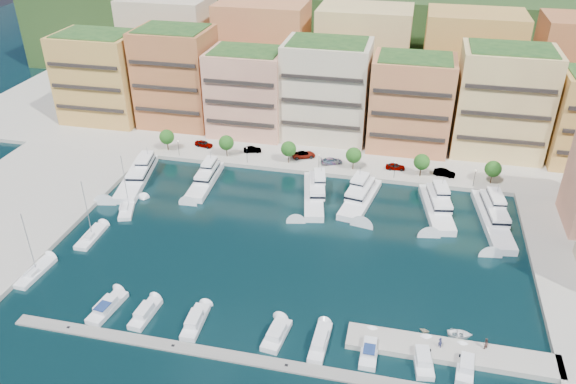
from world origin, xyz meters
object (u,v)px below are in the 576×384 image
(yacht_3, at_px, (314,192))
(sailboat_1, at_px, (91,237))
(tree_1, at_px, (226,143))
(cruiser_2, at_px, (145,314))
(person_1, at_px, (485,343))
(car_5, at_px, (444,173))
(car_3, at_px, (331,161))
(lamppost_3, at_px, (395,167))
(car_1, at_px, (252,150))
(lamppost_4, at_px, (475,175))
(sailboat_0, at_px, (35,273))
(lamppost_2, at_px, (319,160))
(person_0, at_px, (440,342))
(cruiser_1, at_px, (107,308))
(cruiser_6, at_px, (320,343))
(yacht_0, at_px, (138,175))
(tree_4, at_px, (422,162))
(yacht_1, at_px, (206,179))
(car_0, at_px, (204,144))
(cruiser_7, at_px, (369,351))
(yacht_4, at_px, (360,197))
(tree_0, at_px, (167,137))
(cruiser_8, at_px, (423,359))
(yacht_5, at_px, (437,205))
(tender_2, at_px, (460,334))
(cruiser_5, at_px, (276,335))
(car_2, at_px, (304,154))
(tree_3, at_px, (354,155))
(sailboat_2, at_px, (127,208))
(tender_1, at_px, (424,330))
(lamppost_0, at_px, (178,145))
(cruiser_9, at_px, (465,366))
(cruiser_3, at_px, (195,322))
(car_4, at_px, (395,166))
(yacht_6, at_px, (493,216))

(yacht_3, bearing_deg, sailboat_1, -147.36)
(sailboat_1, bearing_deg, tree_1, 68.44)
(cruiser_2, distance_m, person_1, 54.11)
(car_5, bearing_deg, car_3, 99.43)
(sailboat_1, height_order, car_5, sailboat_1)
(lamppost_3, bearing_deg, car_1, 170.70)
(lamppost_4, relative_size, sailboat_0, 0.32)
(cruiser_2, bearing_deg, lamppost_2, 71.03)
(cruiser_2, bearing_deg, person_0, 3.20)
(cruiser_1, distance_m, cruiser_6, 36.17)
(person_0, bearing_deg, yacht_0, 12.62)
(car_5, bearing_deg, lamppost_4, -109.31)
(car_3, bearing_deg, tree_4, -118.24)
(yacht_1, bearing_deg, sailboat_1, -118.49)
(car_0, relative_size, person_1, 2.48)
(cruiser_7, relative_size, car_3, 1.40)
(yacht_1, distance_m, yacht_4, 36.38)
(tree_0, height_order, cruiser_8, tree_0)
(yacht_5, bearing_deg, yacht_3, -179.25)
(tender_2, bearing_deg, cruiser_2, 93.50)
(lamppost_2, relative_size, yacht_0, 0.19)
(tree_4, distance_m, cruiser_5, 61.86)
(tree_4, xyz_separation_m, cruiser_8, (1.71, -58.08, -4.20))
(car_2, bearing_deg, cruiser_2, 142.10)
(tree_4, xyz_separation_m, car_3, (-21.51, 1.69, -2.97))
(yacht_4, bearing_deg, tree_3, 104.42)
(sailboat_2, bearing_deg, car_1, 58.43)
(lamppost_3, bearing_deg, car_2, 165.51)
(lamppost_3, height_order, lamppost_4, same)
(car_1, bearing_deg, yacht_5, -126.74)
(lamppost_4, relative_size, tender_1, 2.69)
(yacht_5, bearing_deg, tender_2, -84.67)
(lamppost_0, xyz_separation_m, car_5, (65.56, 3.64, -2.00))
(tree_3, relative_size, cruiser_9, 0.77)
(tree_4, xyz_separation_m, cruiser_9, (7.90, -58.08, -4.20))
(lamppost_0, height_order, sailboat_2, sailboat_2)
(lamppost_0, relative_size, lamppost_4, 1.00)
(cruiser_3, bearing_deg, cruiser_5, 0.04)
(car_1, bearing_deg, car_4, -109.02)
(tree_3, distance_m, yacht_0, 51.66)
(cruiser_1, bearing_deg, lamppost_0, 100.10)
(tender_1, xyz_separation_m, car_3, (-23.40, 53.32, 1.36))
(car_0, bearing_deg, cruiser_1, -164.42)
(tree_3, height_order, yacht_6, tree_3)
(cruiser_7, relative_size, cruiser_8, 0.96)
(yacht_5, xyz_separation_m, sailboat_1, (-67.48, -26.37, -0.90))
(lamppost_0, height_order, lamppost_4, same)
(car_4, bearing_deg, lamppost_0, 89.42)
(cruiser_3, distance_m, cruiser_9, 42.32)
(lamppost_2, bearing_deg, tree_0, 176.71)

